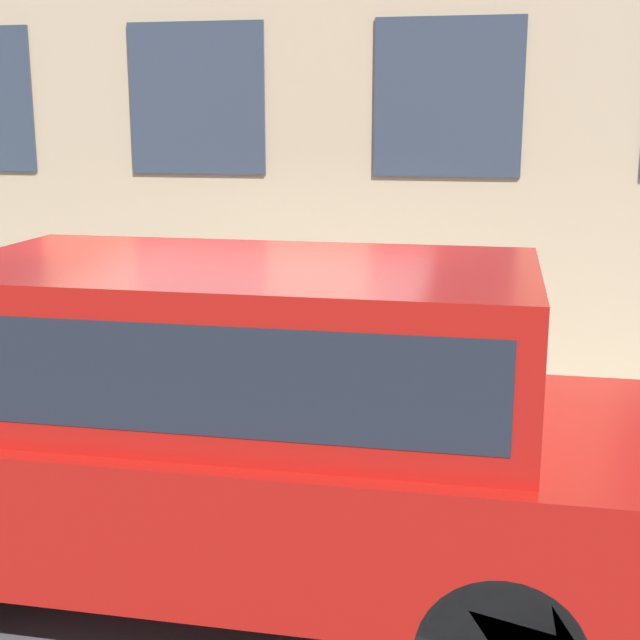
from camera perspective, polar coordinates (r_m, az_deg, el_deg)
ground_plane at (r=6.92m, az=-4.25°, el=-11.36°), size 80.00×80.00×0.00m
sidewalk at (r=8.01m, az=-1.84°, el=-7.21°), size 2.50×60.00×0.17m
fire_hydrant at (r=7.07m, az=-2.26°, el=-5.70°), size 0.31×0.43×0.80m
person at (r=7.11m, az=2.24°, el=-0.58°), size 0.41×0.27×1.68m
parked_truck_red_near at (r=5.24m, az=-5.63°, el=-5.77°), size 2.05×5.29×2.04m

